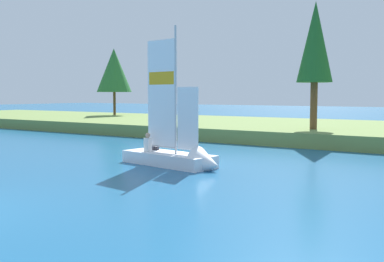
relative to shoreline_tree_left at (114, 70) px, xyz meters
The scene contains 4 objects.
shore_bank 19.81m from the shoreline_tree_left, ahead, with size 80.00×14.20×0.79m, color olive.
shoreline_tree_left is the anchor object (origin of this frame).
shoreline_tree_midleft 22.69m from the shoreline_tree_left, 17.42° to the right, with size 2.02×2.02×7.24m.
sailboat 27.44m from the shoreline_tree_left, 41.83° to the right, with size 4.67×2.01×5.79m.
Camera 1 is at (10.92, -4.94, 2.79)m, focal length 42.35 mm.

